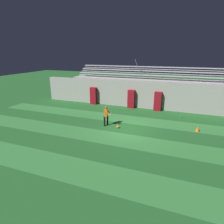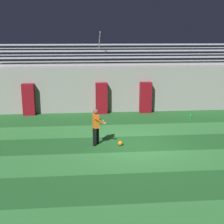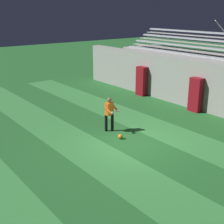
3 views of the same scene
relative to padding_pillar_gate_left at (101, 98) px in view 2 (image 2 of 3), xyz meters
name	(u,v)px [view 2 (image 2 of 3)]	position (x,y,z in m)	size (l,w,h in m)	color
ground_plane	(140,145)	(1.40, -5.95, -0.97)	(80.00, 80.00, 0.00)	#236028
turf_stripe_near	(179,223)	(1.40, -11.95, -0.97)	(28.00, 2.07, 0.01)	#38843D
turf_stripe_mid	(148,161)	(1.40, -7.81, -0.97)	(28.00, 2.07, 0.01)	#38843D
turf_stripe_far	(132,130)	(1.40, -3.67, -0.97)	(28.00, 2.07, 0.01)	#38843D
back_wall	(123,90)	(1.40, 0.55, 0.43)	(24.00, 0.60, 2.80)	#999691
padding_pillar_gate_left	(101,98)	(0.00, 0.00, 0.00)	(0.73, 0.44, 1.94)	maroon
padding_pillar_gate_right	(146,97)	(2.79, 0.00, 0.00)	(0.73, 0.44, 1.94)	maroon
padding_pillar_far_left	(29,100)	(-4.48, 0.00, 0.00)	(0.73, 0.44, 1.94)	maroon
bleacher_stand	(119,83)	(1.40, 2.54, 0.53)	(18.00, 3.35, 5.03)	#999691
goalkeeper	(96,125)	(-0.55, -5.75, -0.02)	(0.59, 0.65, 1.67)	black
soccer_ball	(120,143)	(0.51, -5.94, -0.86)	(0.22, 0.22, 0.22)	orange
water_bottle	(191,116)	(5.21, -1.69, -0.85)	(0.07, 0.07, 0.24)	green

